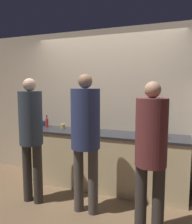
% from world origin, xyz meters
% --- Properties ---
extents(ground_plane, '(14.00, 14.00, 0.00)m').
position_xyz_m(ground_plane, '(0.00, 0.00, 0.00)').
color(ground_plane, brown).
extents(wall_back, '(5.20, 0.06, 2.60)m').
position_xyz_m(wall_back, '(0.00, 0.62, 1.30)').
color(wall_back, '#C6B293').
rests_on(wall_back, ground_plane).
extents(counter, '(2.73, 0.60, 0.92)m').
position_xyz_m(counter, '(0.00, 0.33, 0.46)').
color(counter, beige).
rests_on(counter, ground_plane).
extents(person_left, '(0.32, 0.32, 1.76)m').
position_xyz_m(person_left, '(-0.75, -0.46, 1.04)').
color(person_left, '#38332D').
rests_on(person_left, ground_plane).
extents(person_center, '(0.37, 0.37, 1.81)m').
position_xyz_m(person_center, '(0.07, -0.43, 1.10)').
color(person_center, '#4C4742').
rests_on(person_center, ground_plane).
extents(person_right, '(0.33, 0.33, 1.70)m').
position_xyz_m(person_right, '(0.91, -0.64, 1.01)').
color(person_right, '#38332D').
rests_on(person_right, ground_plane).
extents(fruit_bowl, '(0.36, 0.36, 0.13)m').
position_xyz_m(fruit_bowl, '(-0.20, 0.29, 0.96)').
color(fruit_bowl, '#4C3323').
rests_on(fruit_bowl, counter).
extents(utensil_crock, '(0.10, 0.10, 0.25)m').
position_xyz_m(utensil_crock, '(-0.36, 0.50, 0.99)').
color(utensil_crock, '#ADA393').
rests_on(utensil_crock, counter).
extents(bottle_dark, '(0.08, 0.08, 0.18)m').
position_xyz_m(bottle_dark, '(1.00, 0.25, 0.99)').
color(bottle_dark, '#333338').
rests_on(bottle_dark, counter).
extents(bottle_red, '(0.05, 0.05, 0.22)m').
position_xyz_m(bottle_red, '(-1.05, 0.40, 1.00)').
color(bottle_red, red).
rests_on(bottle_red, counter).
extents(cup_yellow, '(0.07, 0.07, 0.08)m').
position_xyz_m(cup_yellow, '(-0.73, 0.41, 0.95)').
color(cup_yellow, gold).
rests_on(cup_yellow, counter).
extents(cup_blue, '(0.08, 0.08, 0.10)m').
position_xyz_m(cup_blue, '(-1.19, 0.50, 0.96)').
color(cup_blue, '#335184').
rests_on(cup_blue, counter).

